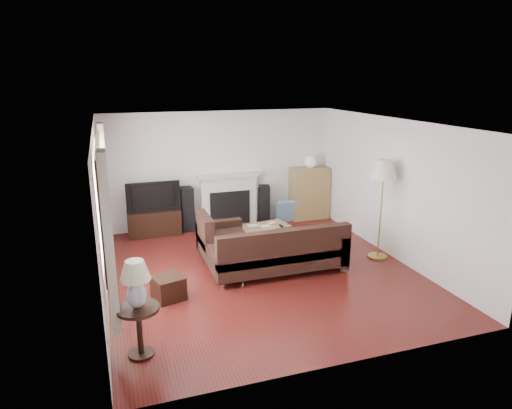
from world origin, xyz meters
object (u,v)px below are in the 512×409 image
object	(u,v)px
tv_stand	(154,222)
floor_lamp	(381,210)
bookshelf	(309,193)
coffee_table	(264,235)
side_table	(140,331)
sectional_sofa	(278,249)

from	to	relation	value
tv_stand	floor_lamp	xyz separation A→B (m)	(3.72, -2.57, 0.64)
bookshelf	coffee_table	distance (m)	2.06
floor_lamp	side_table	size ratio (longest dim) A/B	2.88
tv_stand	coffee_table	size ratio (longest dim) A/B	1.10
sectional_sofa	side_table	xyz separation A→B (m)	(-2.40, -1.73, -0.08)
coffee_table	side_table	size ratio (longest dim) A/B	1.54
tv_stand	bookshelf	distance (m)	3.56
sectional_sofa	floor_lamp	world-z (taller)	floor_lamp
coffee_table	floor_lamp	size ratio (longest dim) A/B	0.54
bookshelf	sectional_sofa	distance (m)	3.17
sectional_sofa	coffee_table	world-z (taller)	sectional_sofa
floor_lamp	side_table	world-z (taller)	floor_lamp
coffee_table	side_table	xyz separation A→B (m)	(-2.62, -3.05, 0.12)
coffee_table	side_table	world-z (taller)	side_table
bookshelf	floor_lamp	size ratio (longest dim) A/B	0.66
sectional_sofa	coffee_table	distance (m)	1.36
tv_stand	bookshelf	world-z (taller)	bookshelf
floor_lamp	side_table	bearing A→B (deg)	-158.31
tv_stand	sectional_sofa	world-z (taller)	sectional_sofa
tv_stand	floor_lamp	size ratio (longest dim) A/B	0.59
coffee_table	side_table	distance (m)	4.03
tv_stand	bookshelf	xyz separation A→B (m)	(3.54, 0.03, 0.33)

